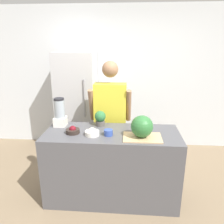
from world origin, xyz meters
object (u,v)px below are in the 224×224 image
object	(u,v)px
refrigerator	(77,104)
bowl_cherries	(73,131)
bowl_small_blue	(108,133)
watermelon	(142,126)
bowl_cream	(92,133)
blender	(60,113)
person	(110,120)
potted_plant	(100,118)

from	to	relation	value
refrigerator	bowl_cherries	xyz separation A→B (m)	(0.26, -1.35, 0.04)
refrigerator	bowl_small_blue	bearing A→B (deg)	-63.44
refrigerator	watermelon	distance (m)	1.79
bowl_cream	refrigerator	bearing A→B (deg)	109.77
refrigerator	bowl_cherries	size ratio (longest dim) A/B	10.94
blender	refrigerator	bearing A→B (deg)	91.99
refrigerator	bowl_cream	world-z (taller)	refrigerator
watermelon	blender	world-z (taller)	blender
watermelon	bowl_cherries	bearing A→B (deg)	174.86
bowl_cherries	bowl_small_blue	distance (m)	0.44
bowl_cherries	refrigerator	bearing A→B (deg)	100.84
watermelon	blender	bearing A→B (deg)	163.84
bowl_small_blue	refrigerator	bearing A→B (deg)	116.56
person	bowl_cherries	distance (m)	0.72
refrigerator	watermelon	size ratio (longest dim) A/B	7.18
bowl_cream	potted_plant	bearing A→B (deg)	80.33
refrigerator	bowl_cream	bearing A→B (deg)	-70.23
person	bowl_cream	bearing A→B (deg)	-103.91
bowl_cherries	bowl_cream	world-z (taller)	bowl_cream
refrigerator	bowl_small_blue	distance (m)	1.55
potted_plant	watermelon	bearing A→B (deg)	-33.89
person	blender	world-z (taller)	person
person	watermelon	world-z (taller)	person
potted_plant	blender	bearing A→B (deg)	-174.63
bowl_small_blue	blender	bearing A→B (deg)	158.21
bowl_cherries	watermelon	bearing A→B (deg)	-5.14
watermelon	bowl_small_blue	distance (m)	0.40
refrigerator	blender	world-z (taller)	refrigerator
watermelon	bowl_cherries	xyz separation A→B (m)	(-0.82, 0.07, -0.11)
bowl_small_blue	potted_plant	distance (m)	0.35
potted_plant	bowl_cherries	bearing A→B (deg)	-137.22
watermelon	bowl_cream	distance (m)	0.59
bowl_cream	blender	xyz separation A→B (m)	(-0.46, 0.27, 0.14)
watermelon	bowl_cream	xyz separation A→B (m)	(-0.58, 0.03, -0.10)
watermelon	bowl_small_blue	bearing A→B (deg)	174.11
bowl_small_blue	potted_plant	bearing A→B (deg)	113.65
person	watermelon	size ratio (longest dim) A/B	6.83
blender	potted_plant	xyz separation A→B (m)	(0.52, 0.05, -0.07)
bowl_cherries	bowl_small_blue	bearing A→B (deg)	-4.47
watermelon	blender	size ratio (longest dim) A/B	0.67
refrigerator	potted_plant	world-z (taller)	refrigerator
bowl_small_blue	potted_plant	size ratio (longest dim) A/B	0.52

